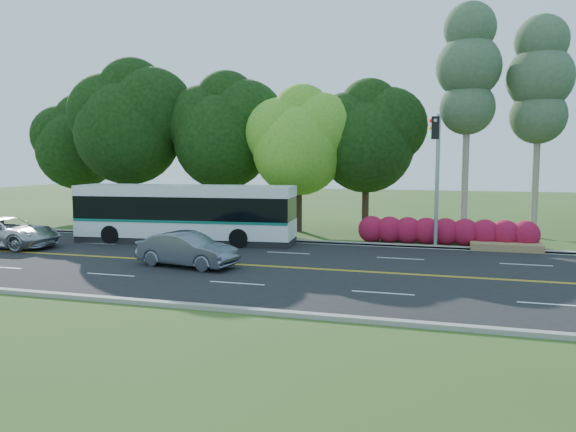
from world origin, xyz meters
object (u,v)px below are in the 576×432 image
(traffic_signal, at_px, (437,159))
(sedan, at_px, (187,250))
(suv, at_px, (6,232))
(transit_bus, at_px, (185,214))

(traffic_signal, bearing_deg, sedan, -147.84)
(traffic_signal, height_order, suv, traffic_signal)
(sedan, bearing_deg, transit_bus, 37.43)
(traffic_signal, distance_m, transit_bus, 13.84)
(transit_bus, bearing_deg, traffic_signal, -4.66)
(transit_bus, relative_size, suv, 2.17)
(transit_bus, bearing_deg, suv, -158.93)
(sedan, bearing_deg, suv, 90.02)
(traffic_signal, bearing_deg, suv, -168.70)
(transit_bus, relative_size, sedan, 2.73)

